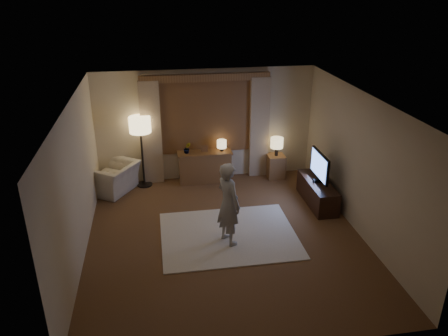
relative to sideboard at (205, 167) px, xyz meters
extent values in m
cube|color=brown|center=(0.07, -2.50, -0.36)|extent=(5.00, 5.50, 0.02)
cube|color=silver|center=(0.07, -2.50, 2.26)|extent=(5.00, 5.50, 0.02)
cube|color=beige|center=(0.07, 0.26, 0.95)|extent=(5.00, 0.02, 2.60)
cube|color=beige|center=(0.07, -5.26, 0.95)|extent=(5.00, 0.02, 2.60)
cube|color=beige|center=(-2.44, -2.50, 0.95)|extent=(0.02, 5.50, 2.60)
cube|color=beige|center=(2.58, -2.50, 0.95)|extent=(0.02, 5.50, 2.60)
cube|color=black|center=(0.07, 0.23, 1.20)|extent=(2.00, 0.01, 1.70)
cube|color=brown|center=(0.07, 0.22, 1.20)|extent=(2.08, 0.04, 1.78)
cube|color=tan|center=(-1.18, 0.15, 0.85)|extent=(0.45, 0.12, 2.40)
cube|color=tan|center=(1.32, 0.15, 0.85)|extent=(0.45, 0.12, 2.40)
cube|color=brown|center=(0.07, 0.17, 2.07)|extent=(2.90, 0.14, 0.16)
cube|color=#F2E5CC|center=(0.14, -2.45, -0.34)|extent=(2.50, 2.00, 0.02)
cube|color=brown|center=(0.00, 0.00, 0.00)|extent=(1.20, 0.40, 0.70)
cube|color=brown|center=(0.00, 0.00, 0.45)|extent=(0.16, 0.02, 0.20)
imported|color=#999999|center=(-0.40, 0.00, 0.50)|extent=(0.17, 0.13, 0.30)
cylinder|color=black|center=(0.40, 0.00, 0.41)|extent=(0.08, 0.08, 0.12)
cylinder|color=#FFDE99|center=(0.40, 0.00, 0.56)|extent=(0.22, 0.22, 0.18)
cylinder|color=black|center=(-1.42, 0.00, -0.33)|extent=(0.35, 0.35, 0.03)
cylinder|color=black|center=(-1.42, 0.00, 0.30)|extent=(0.04, 0.04, 1.31)
cylinder|color=#FFDE99|center=(-1.42, 0.00, 1.12)|extent=(0.48, 0.48, 0.35)
imported|color=beige|center=(-2.08, -0.20, -0.02)|extent=(1.29, 1.33, 0.66)
cube|color=brown|center=(1.70, -0.05, -0.07)|extent=(0.40, 0.40, 0.56)
cylinder|color=black|center=(1.70, -0.05, 0.31)|extent=(0.08, 0.08, 0.20)
cylinder|color=#FFDE99|center=(1.70, -0.05, 0.53)|extent=(0.30, 0.30, 0.24)
cube|color=black|center=(2.22, -1.49, -0.10)|extent=(0.45, 1.40, 0.50)
cube|color=black|center=(2.22, -1.49, 0.18)|extent=(0.22, 0.10, 0.06)
cube|color=black|center=(2.22, -1.49, 0.52)|extent=(0.05, 0.90, 0.55)
cube|color=#5D8DFD|center=(2.19, -1.49, 0.52)|extent=(0.00, 0.84, 0.49)
imported|color=#9E9A92|center=(0.09, -2.67, 0.44)|extent=(0.57, 0.67, 1.55)
camera|label=1|loc=(-1.08, -9.32, 4.07)|focal=35.00mm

